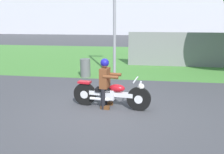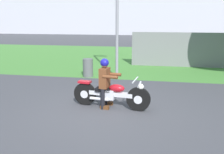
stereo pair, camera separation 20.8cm
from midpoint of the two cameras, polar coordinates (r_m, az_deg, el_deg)
ground at (r=6.42m, az=-2.99°, el=-8.84°), size 120.00×120.00×0.00m
grass_verge at (r=15.80m, az=3.97°, el=4.75°), size 60.00×12.00×0.01m
motorcycle_lead at (r=6.72m, az=-1.09°, el=-4.14°), size 2.25×0.66×0.89m
rider_lead at (r=6.65m, az=-2.49°, el=-0.53°), size 0.59×0.51×1.41m
trash_can at (r=10.39m, az=-7.00°, el=2.17°), size 0.44×0.44×0.80m
fence_segment at (r=13.17m, az=18.92°, el=6.19°), size 7.00×0.06×1.80m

